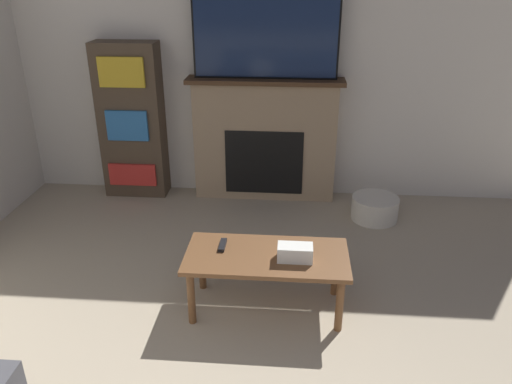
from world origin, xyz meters
name	(u,v)px	position (x,y,z in m)	size (l,w,h in m)	color
wall_back	(265,55)	(0.00, 4.26, 1.35)	(5.63, 0.06, 2.70)	silver
fireplace	(265,139)	(0.02, 4.12, 0.59)	(1.44, 0.28, 1.17)	tan
tv	(266,35)	(0.02, 4.10, 1.55)	(1.29, 0.03, 0.76)	black
coffee_table	(267,262)	(0.15, 2.33, 0.36)	(1.05, 0.50, 0.41)	brown
tissue_box	(295,253)	(0.33, 2.28, 0.46)	(0.22, 0.12, 0.10)	white
remote_control	(223,245)	(-0.15, 2.40, 0.43)	(0.04, 0.15, 0.02)	black
bookshelf	(132,121)	(-1.26, 4.09, 0.74)	(0.60, 0.29, 1.48)	#4C3D2D
storage_basket	(375,208)	(1.04, 3.70, 0.10)	(0.42, 0.42, 0.21)	silver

